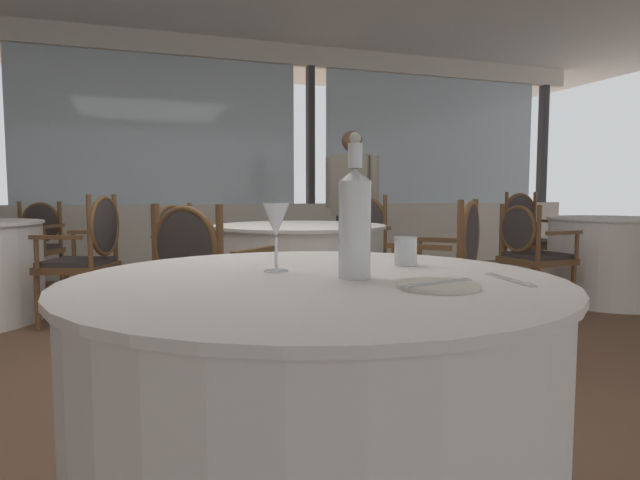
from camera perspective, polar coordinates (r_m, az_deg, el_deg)
The scene contains 20 objects.
ground_plane at distance 3.02m, azimuth -12.43°, elevation -13.94°, with size 15.25×15.25×0.00m, color brown.
window_wall_far at distance 6.69m, azimuth -16.43°, elevation 6.10°, with size 11.73×0.14×2.85m.
foreground_table at distance 1.44m, azimuth -0.53°, elevation -19.15°, with size 1.22×1.22×0.76m.
side_plate at distance 1.20m, azimuth 12.37°, elevation -4.75°, with size 0.18×0.18×0.01m, color silver.
butter_knife at distance 1.20m, azimuth 12.37°, elevation -4.50°, with size 0.20×0.02×0.00m, color silver.
dinner_fork at distance 1.35m, azimuth 19.49°, elevation -3.99°, with size 0.20×0.02×0.00m, color silver.
water_bottle at distance 1.30m, azimuth 3.72°, elevation 2.16°, with size 0.08×0.08×0.35m.
wine_glass at distance 1.41m, azimuth -4.71°, elevation 1.91°, with size 0.07×0.07×0.18m.
water_tumbler at distance 1.57m, azimuth 9.10°, elevation -1.17°, with size 0.07×0.07×0.08m, color white.
dining_chair_0_0 at distance 5.77m, azimuth -28.19°, elevation -0.04°, with size 0.64×0.60×0.90m.
dining_chair_0_3 at distance 4.30m, azimuth -23.34°, elevation -0.98°, with size 0.60×0.64×0.97m.
background_table_1 at distance 3.67m, azimuth -2.20°, elevation -4.31°, with size 1.17×1.17×0.76m.
dining_chair_1_0 at distance 4.55m, azimuth 4.06°, elevation -0.21°, with size 0.66×0.66×0.96m.
dining_chair_1_1 at distance 4.24m, azimuth -14.18°, elevation -1.28°, with size 0.66×0.66×0.90m.
dining_chair_1_2 at distance 2.82m, azimuth -12.32°, elevation -3.88°, with size 0.66×0.66×0.92m.
dining_chair_1_3 at distance 3.28m, azimuth 13.43°, elevation -2.61°, with size 0.66×0.66×0.94m.
background_table_2 at distance 5.45m, azimuth 28.38°, elevation -1.89°, with size 1.06×1.06×0.76m.
dining_chair_2_0 at distance 4.72m, azimuth 21.42°, elevation -0.86°, with size 0.51×0.57×0.89m.
dining_chair_2_3 at distance 6.06m, azimuth 21.23°, elevation 0.84°, with size 0.57×0.51×0.99m.
diner_person_1 at distance 5.12m, azimuth 3.41°, elevation 3.94°, with size 0.42×0.39×1.57m.
Camera 1 is at (-0.31, -2.84, 0.97)m, focal length 30.08 mm.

